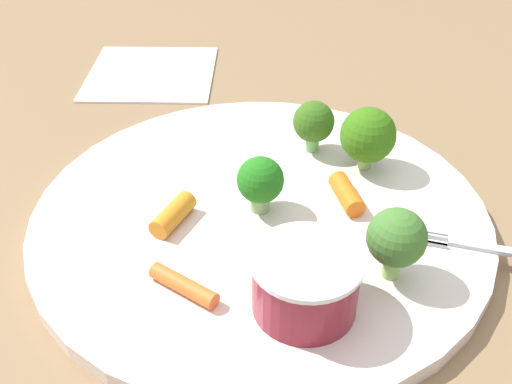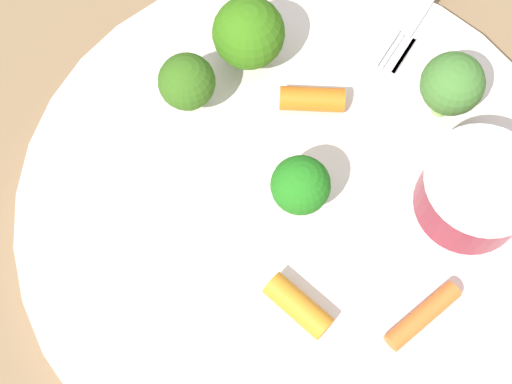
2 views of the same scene
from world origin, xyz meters
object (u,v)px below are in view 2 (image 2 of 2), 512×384
Objects in this scene: plate at (298,205)px; broccoli_floret_3 at (249,33)px; broccoli_floret_1 at (308,187)px; carrot_stick_0 at (423,316)px; carrot_stick_2 at (298,306)px; carrot_stick_1 at (312,99)px; broccoli_floret_2 at (452,85)px; sauce_cup at (476,192)px; broccoli_floret_0 at (187,82)px.

broccoli_floret_3 is (0.06, 0.08, 0.03)m from plate.
broccoli_floret_1 is 0.83× the size of broccoli_floret_3.
broccoli_floret_1 is 0.10m from broccoli_floret_3.
plate is at bearing 79.35° from carrot_stick_0.
carrot_stick_2 is at bearing -146.14° from plate.
carrot_stick_1 is (0.07, 0.12, 0.00)m from carrot_stick_0.
broccoli_floret_2 is at bearing -0.70° from carrot_stick_2.
broccoli_floret_3 is at bearing 88.02° from sauce_cup.
broccoli_floret_3 is 0.18m from carrot_stick_0.
plate is 8.36× the size of carrot_stick_2.
broccoli_floret_0 reaches higher than carrot_stick_0.
broccoli_floret_2 reaches higher than carrot_stick_2.
broccoli_floret_2 is at bearing 44.58° from sauce_cup.
broccoli_floret_0 is at bearing 61.69° from carrot_stick_2.
broccoli_floret_1 is at bearing -62.21° from plate.
broccoli_floret_3 is (0.04, -0.01, 0.00)m from broccoli_floret_0.
broccoli_floret_1 is at bearing -97.90° from broccoli_floret_0.
carrot_stick_0 reaches higher than plate.
broccoli_floret_0 is 0.88× the size of broccoli_floret_2.
plate is at bearing 159.65° from broccoli_floret_2.
plate is 6.61× the size of broccoli_floret_2.
broccoli_floret_0 is at bearing 80.60° from plate.
plate is at bearing 33.86° from carrot_stick_2.
broccoli_floret_2 is at bearing -71.37° from broccoli_floret_3.
carrot_stick_0 is at bearing -102.23° from broccoli_floret_1.
plate is 7.51× the size of broccoli_floret_0.
sauce_cup is (0.05, -0.08, 0.03)m from plate.
sauce_cup is 1.49× the size of broccoli_floret_0.
sauce_cup is at bearing -90.78° from carrot_stick_1.
broccoli_floret_1 is at bearing -149.48° from carrot_stick_1.
broccoli_floret_2 is 1.26× the size of carrot_stick_2.
sauce_cup reaches higher than carrot_stick_1.
broccoli_floret_0 is 0.15m from broccoli_floret_2.
sauce_cup is 0.11m from carrot_stick_2.
broccoli_floret_1 is at bearing -125.71° from broccoli_floret_3.
sauce_cup is at bearing -135.42° from broccoli_floret_2.
sauce_cup is 1.26× the size of broccoli_floret_3.
broccoli_floret_1 is 0.10m from broccoli_floret_2.
carrot_stick_1 is 0.12m from carrot_stick_2.
broccoli_floret_1 is (-0.05, 0.07, 0.00)m from sauce_cup.
broccoli_floret_0 is (-0.04, 0.16, 0.01)m from sauce_cup.
plate is 6.39× the size of broccoli_floret_3.
broccoli_floret_3 is 1.33× the size of carrot_stick_1.
carrot_stick_1 is (0.04, -0.06, -0.02)m from broccoli_floret_0.
carrot_stick_0 is (-0.07, -0.01, -0.01)m from sauce_cup.
broccoli_floret_1 reaches higher than sauce_cup.
carrot_stick_1 is at bearing 30.34° from carrot_stick_2.
carrot_stick_1 is at bearing 26.85° from plate.
broccoli_floret_3 reaches higher than broccoli_floret_1.
carrot_stick_0 is at bearing -114.54° from broccoli_floret_3.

